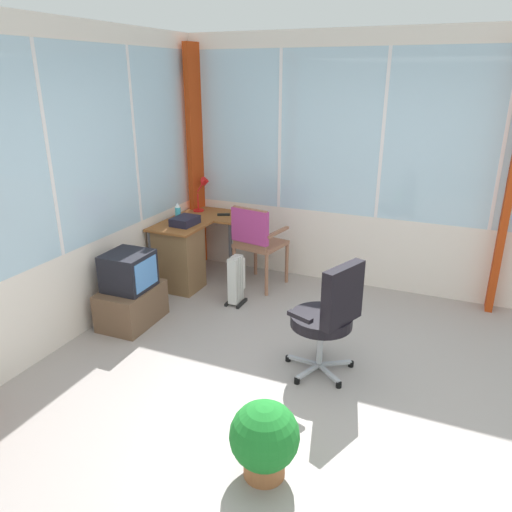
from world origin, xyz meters
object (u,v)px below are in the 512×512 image
(paper_tray, at_px, (185,221))
(potted_plant, at_px, (264,439))
(desk_lamp, at_px, (204,188))
(spray_bottle, at_px, (178,212))
(space_heater, at_px, (237,279))
(office_chair, at_px, (330,312))
(wooden_armchair, at_px, (255,236))
(tv_remote, at_px, (224,215))
(desk, at_px, (180,255))
(tv_on_stand, at_px, (131,293))

(paper_tray, xyz_separation_m, potted_plant, (-2.30, -1.92, -0.51))
(desk_lamp, height_order, paper_tray, desk_lamp)
(spray_bottle, bearing_deg, potted_plant, -139.26)
(paper_tray, bearing_deg, space_heater, -105.13)
(spray_bottle, bearing_deg, office_chair, -119.48)
(spray_bottle, height_order, office_chair, office_chair)
(desk_lamp, relative_size, space_heater, 0.79)
(desk_lamp, distance_m, paper_tray, 0.69)
(desk_lamp, height_order, wooden_armchair, desk_lamp)
(tv_remote, bearing_deg, desk, 129.05)
(desk, xyz_separation_m, desk_lamp, (0.70, 0.06, 0.62))
(tv_remote, height_order, wooden_armchair, wooden_armchair)
(tv_remote, xyz_separation_m, paper_tray, (-0.51, 0.22, 0.03))
(desk, relative_size, space_heater, 2.14)
(wooden_armchair, distance_m, space_heater, 0.56)
(desk_lamp, relative_size, office_chair, 0.43)
(spray_bottle, relative_size, potted_plant, 0.43)
(desk_lamp, distance_m, tv_remote, 0.44)
(spray_bottle, xyz_separation_m, office_chair, (-1.20, -2.13, -0.28))
(desk_lamp, bearing_deg, desk, -175.34)
(office_chair, height_order, space_heater, office_chair)
(tv_remote, bearing_deg, space_heater, -170.63)
(desk, distance_m, tv_on_stand, 0.95)
(office_chair, relative_size, tv_on_stand, 1.34)
(space_heater, bearing_deg, tv_remote, 35.46)
(desk, bearing_deg, tv_remote, -24.86)
(space_heater, bearing_deg, spray_bottle, 71.19)
(desk_lamp, relative_size, spray_bottle, 1.94)
(desk, bearing_deg, spray_bottle, 33.05)
(wooden_armchair, bearing_deg, desk, 110.83)
(desk_lamp, bearing_deg, wooden_armchair, -115.45)
(tv_remote, xyz_separation_m, office_chair, (-1.61, -1.75, -0.19))
(desk, distance_m, paper_tray, 0.39)
(tv_remote, xyz_separation_m, spray_bottle, (-0.41, 0.38, 0.09))
(desk_lamp, xyz_separation_m, space_heater, (-0.84, -0.83, -0.74))
(wooden_armchair, height_order, office_chair, office_chair)
(spray_bottle, xyz_separation_m, tv_on_stand, (-1.11, -0.12, -0.52))
(paper_tray, relative_size, wooden_armchair, 0.31)
(spray_bottle, relative_size, tv_on_stand, 0.30)
(potted_plant, bearing_deg, tv_remote, 31.09)
(tv_remote, relative_size, space_heater, 0.28)
(office_chair, distance_m, potted_plant, 1.24)
(space_heater, bearing_deg, tv_on_stand, 137.13)
(space_heater, xyz_separation_m, potted_plant, (-2.11, -1.19, -0.00))
(tv_on_stand, bearing_deg, space_heater, -42.87)
(tv_remote, relative_size, potted_plant, 0.30)
(desk, height_order, wooden_armchair, wooden_armchair)
(desk_lamp, bearing_deg, tv_on_stand, -177.47)
(desk_lamp, bearing_deg, potted_plant, -145.53)
(paper_tray, bearing_deg, desk, 145.60)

